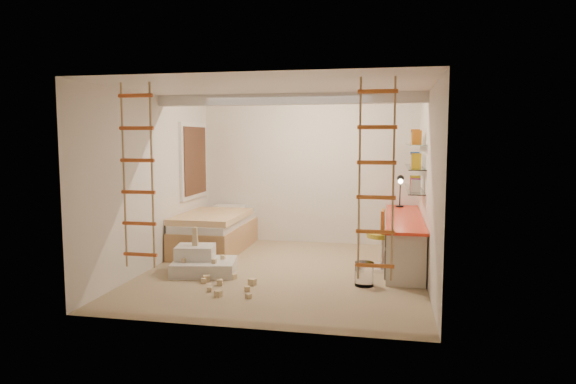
% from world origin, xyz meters
% --- Properties ---
extents(floor, '(4.50, 4.50, 0.00)m').
position_xyz_m(floor, '(0.00, 0.00, 0.00)').
color(floor, '#968461').
rests_on(floor, ground).
extents(ceiling_beam, '(4.00, 0.18, 0.16)m').
position_xyz_m(ceiling_beam, '(0.00, 0.30, 2.52)').
color(ceiling_beam, white).
rests_on(ceiling_beam, ceiling).
extents(window_frame, '(0.06, 1.15, 1.35)m').
position_xyz_m(window_frame, '(-1.97, 1.50, 1.55)').
color(window_frame, white).
rests_on(window_frame, wall_left).
extents(window_blind, '(0.02, 1.00, 1.20)m').
position_xyz_m(window_blind, '(-1.93, 1.50, 1.55)').
color(window_blind, '#4C2D1E').
rests_on(window_blind, window_frame).
extents(rope_ladder_left, '(0.41, 0.04, 2.13)m').
position_xyz_m(rope_ladder_left, '(-1.35, -1.75, 1.52)').
color(rope_ladder_left, '#CE4C23').
rests_on(rope_ladder_left, ceiling).
extents(rope_ladder_right, '(0.41, 0.04, 2.13)m').
position_xyz_m(rope_ladder_right, '(1.35, -1.75, 1.52)').
color(rope_ladder_right, '#D06623').
rests_on(rope_ladder_right, ceiling).
extents(waste_bin, '(0.25, 0.25, 0.32)m').
position_xyz_m(waste_bin, '(1.18, -0.46, 0.16)').
color(waste_bin, white).
rests_on(waste_bin, floor).
extents(desk, '(0.56, 2.80, 0.75)m').
position_xyz_m(desk, '(1.72, 0.86, 0.40)').
color(desk, red).
rests_on(desk, floor).
extents(shelves, '(0.25, 1.80, 0.71)m').
position_xyz_m(shelves, '(1.87, 1.13, 1.50)').
color(shelves, white).
rests_on(shelves, wall_right).
extents(bed, '(1.02, 2.00, 0.69)m').
position_xyz_m(bed, '(-1.48, 1.23, 0.33)').
color(bed, '#AD7F51').
rests_on(bed, floor).
extents(task_lamp, '(0.14, 0.36, 0.57)m').
position_xyz_m(task_lamp, '(1.67, 1.82, 1.14)').
color(task_lamp, black).
rests_on(task_lamp, desk).
extents(swivel_chair, '(0.55, 0.55, 0.90)m').
position_xyz_m(swivel_chair, '(1.40, 0.45, 0.33)').
color(swivel_chair, gold).
rests_on(swivel_chair, floor).
extents(play_platform, '(1.00, 0.84, 0.39)m').
position_xyz_m(play_platform, '(-1.16, -0.28, 0.15)').
color(play_platform, silver).
rests_on(play_platform, floor).
extents(toy_blocks, '(1.24, 1.18, 0.66)m').
position_xyz_m(toy_blocks, '(-0.82, -0.66, 0.18)').
color(toy_blocks, '#CCB284').
rests_on(toy_blocks, floor).
extents(books, '(0.14, 0.64, 0.92)m').
position_xyz_m(books, '(1.87, 1.13, 1.63)').
color(books, white).
rests_on(books, shelves).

